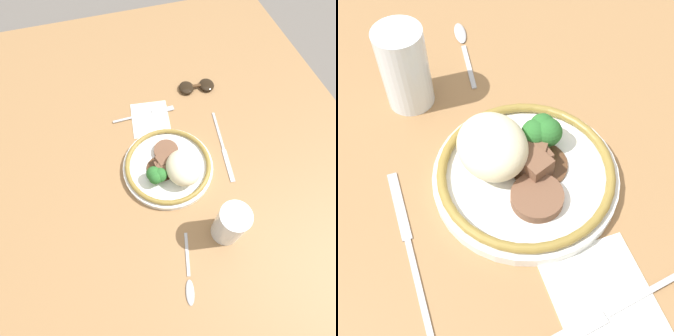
{
  "view_description": "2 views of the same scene",
  "coord_description": "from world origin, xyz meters",
  "views": [
    {
      "loc": [
        0.28,
        -0.14,
        0.64
      ],
      "look_at": [
        -0.01,
        -0.05,
        0.08
      ],
      "focal_mm": 28.0,
      "sensor_mm": 36.0,
      "label": 1
    },
    {
      "loc": [
        -0.3,
        0.12,
        0.53
      ],
      "look_at": [
        -0.02,
        -0.02,
        0.08
      ],
      "focal_mm": 50.0,
      "sensor_mm": 36.0,
      "label": 2
    }
  ],
  "objects": [
    {
      "name": "ground_plane",
      "position": [
        0.0,
        0.0,
        0.0
      ],
      "size": [
        8.0,
        8.0,
        0.0
      ],
      "primitive_type": "plane",
      "color": "#5B5651"
    },
    {
      "name": "dining_table",
      "position": [
        0.0,
        0.0,
        0.02
      ],
      "size": [
        1.46,
        1.01,
        0.04
      ],
      "color": "olive",
      "rests_on": "ground"
    },
    {
      "name": "napkin",
      "position": [
        -0.2,
        -0.05,
        0.04
      ],
      "size": [
        0.14,
        0.12,
        0.0
      ],
      "color": "silver",
      "rests_on": "dining_table"
    },
    {
      "name": "plate",
      "position": [
        -0.02,
        -0.04,
        0.06
      ],
      "size": [
        0.23,
        0.23,
        0.08
      ],
      "color": "white",
      "rests_on": "dining_table"
    },
    {
      "name": "juice_glass",
      "position": [
        0.17,
        0.03,
        0.1
      ],
      "size": [
        0.07,
        0.07,
        0.12
      ],
      "color": "yellow",
      "rests_on": "dining_table"
    },
    {
      "name": "fork",
      "position": [
        -0.21,
        -0.05,
        0.04
      ],
      "size": [
        0.02,
        0.18,
        0.0
      ],
      "rotation": [
        0.0,
        0.0,
        1.59
      ],
      "color": "#ADADB2",
      "rests_on": "napkin"
    },
    {
      "name": "knife",
      "position": [
        -0.04,
        0.11,
        0.04
      ],
      "size": [
        0.22,
        0.04,
        0.0
      ],
      "rotation": [
        0.0,
        0.0,
        -0.14
      ],
      "color": "#ADADB2",
      "rests_on": "dining_table"
    },
    {
      "name": "spoon",
      "position": [
        0.25,
        -0.08,
        0.04
      ],
      "size": [
        0.15,
        0.05,
        0.01
      ],
      "rotation": [
        0.0,
        0.0,
        -0.24
      ],
      "color": "#ADADB2",
      "rests_on": "dining_table"
    }
  ]
}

